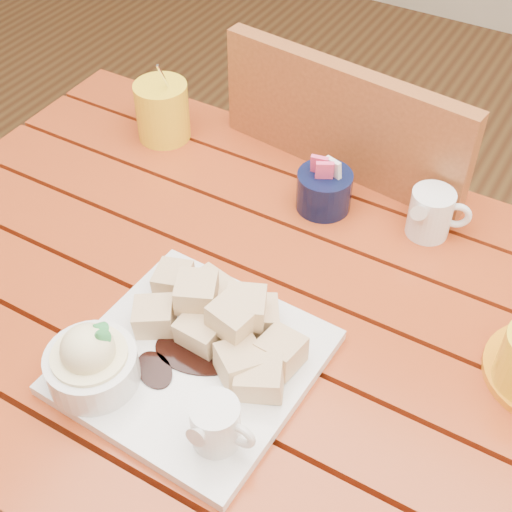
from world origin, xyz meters
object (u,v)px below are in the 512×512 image
Objects in this scene: dessert_plate at (175,353)px; chair_far at (359,228)px; coffee_mug_left at (162,109)px; table at (258,355)px.

chair_far is (0.01, 0.60, -0.26)m from dessert_plate.
chair_far is at bearing 53.97° from coffee_mug_left.
chair_far reaches higher than dessert_plate.
coffee_mug_left is at bearing 36.00° from chair_far.
dessert_plate is 0.65m from chair_far.
table is 0.47m from chair_far.
dessert_plate is at bearing 95.78° from chair_far.
chair_far is at bearing 89.16° from dessert_plate.
dessert_plate is at bearing -104.57° from table.
dessert_plate is 0.52m from coffee_mug_left.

